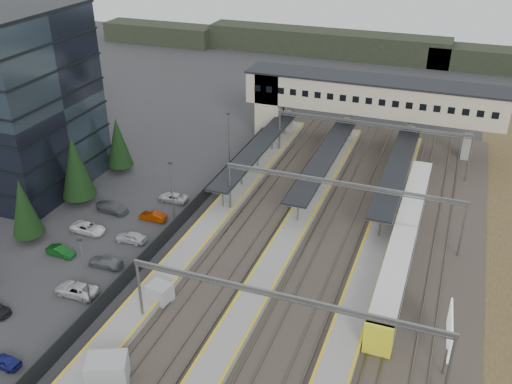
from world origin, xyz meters
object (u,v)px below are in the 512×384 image
at_px(footbridge, 354,97).
at_px(train, 404,239).
at_px(billboard, 450,331).
at_px(relay_cabin_far, 160,293).
at_px(relay_cabin_near, 108,372).

height_order(footbridge, train, footbridge).
relative_size(footbridge, billboard, 7.32).
xyz_separation_m(relay_cabin_far, train, (21.85, 17.50, 0.81)).
relative_size(relay_cabin_far, footbridge, 0.06).
distance_m(relay_cabin_near, billboard, 29.50).
bearing_deg(train, relay_cabin_far, -141.32).
distance_m(relay_cabin_far, train, 28.00).
distance_m(relay_cabin_near, train, 35.32).
bearing_deg(relay_cabin_near, train, 54.30).
bearing_deg(relay_cabin_far, train, 38.68).
relative_size(footbridge, train, 1.12).
height_order(relay_cabin_near, billboard, billboard).
xyz_separation_m(train, billboard, (5.78, -15.59, 1.21)).
bearing_deg(relay_cabin_far, billboard, 3.93).
relative_size(relay_cabin_far, billboard, 0.47).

